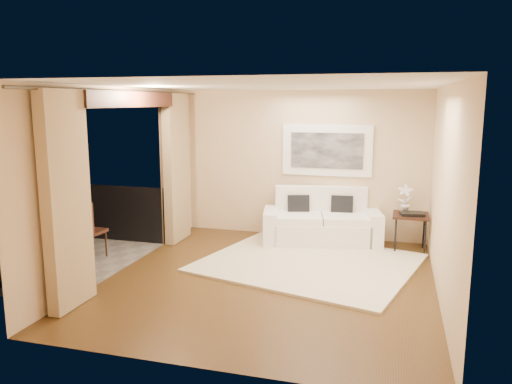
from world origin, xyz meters
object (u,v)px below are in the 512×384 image
(side_table, at_px, (411,218))
(ice_bucket, at_px, (51,212))
(sofa, at_px, (321,224))
(orchid, at_px, (405,199))
(bistro_table, at_px, (54,226))
(balcony_chair_far, at_px, (86,226))
(balcony_chair_near, at_px, (44,227))

(side_table, height_order, ice_bucket, ice_bucket)
(sofa, distance_m, orchid, 1.50)
(side_table, xyz_separation_m, orchid, (-0.10, 0.12, 0.30))
(sofa, height_order, orchid, orchid)
(sofa, distance_m, ice_bucket, 4.51)
(side_table, relative_size, bistro_table, 0.93)
(side_table, relative_size, balcony_chair_far, 0.66)
(sofa, bearing_deg, side_table, -15.47)
(bistro_table, xyz_separation_m, ice_bucket, (-0.14, 0.14, 0.18))
(sofa, distance_m, bistro_table, 4.45)
(orchid, relative_size, bistro_table, 0.70)
(balcony_chair_near, xyz_separation_m, ice_bucket, (0.17, -0.00, 0.25))
(sofa, bearing_deg, orchid, -11.03)
(bistro_table, bearing_deg, balcony_chair_far, 37.78)
(sofa, bearing_deg, ice_bucket, -163.22)
(balcony_chair_near, bearing_deg, balcony_chair_far, 22.49)
(orchid, distance_m, bistro_table, 5.71)
(side_table, relative_size, ice_bucket, 3.17)
(bistro_table, distance_m, ice_bucket, 0.27)
(bistro_table, relative_size, ice_bucket, 3.40)
(orchid, relative_size, balcony_chair_far, 0.50)
(bistro_table, height_order, balcony_chair_near, balcony_chair_near)
(side_table, distance_m, ice_bucket, 5.83)
(sofa, height_order, bistro_table, sofa)
(ice_bucket, bearing_deg, balcony_chair_near, 179.49)
(bistro_table, bearing_deg, side_table, 22.62)
(orchid, distance_m, ice_bucket, 5.77)
(bistro_table, relative_size, balcony_chair_near, 0.74)
(sofa, bearing_deg, balcony_chair_near, -164.23)
(balcony_chair_far, height_order, balcony_chair_near, balcony_chair_far)
(bistro_table, bearing_deg, orchid, 24.09)
(balcony_chair_far, distance_m, balcony_chair_near, 0.69)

